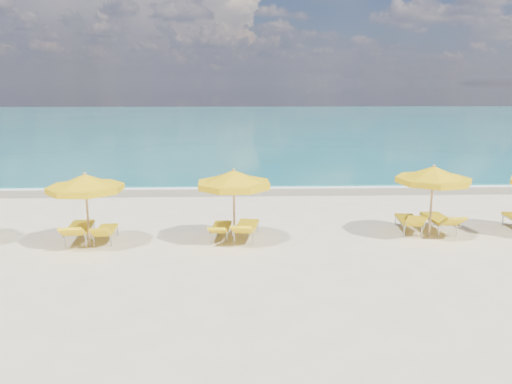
{
  "coord_description": "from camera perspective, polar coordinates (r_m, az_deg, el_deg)",
  "views": [
    {
      "loc": [
        -0.56,
        -14.5,
        4.69
      ],
      "look_at": [
        0.0,
        1.5,
        1.2
      ],
      "focal_mm": 35.0,
      "sensor_mm": 36.0,
      "label": 1
    }
  ],
  "objects": [
    {
      "name": "ground_plane",
      "position": [
        15.24,
        0.2,
        -5.61
      ],
      "size": [
        120.0,
        120.0,
        0.0
      ],
      "primitive_type": "plane",
      "color": "beige"
    },
    {
      "name": "ocean",
      "position": [
        62.67,
        -1.52,
        8.0
      ],
      "size": [
        120.0,
        80.0,
        0.3
      ],
      "primitive_type": "cube",
      "color": "#126265",
      "rests_on": "ground"
    },
    {
      "name": "wet_sand_band",
      "position": [
        22.4,
        -0.53,
        0.21
      ],
      "size": [
        120.0,
        2.6,
        0.01
      ],
      "primitive_type": "cube",
      "color": "tan",
      "rests_on": "ground"
    },
    {
      "name": "foam_line",
      "position": [
        23.18,
        -0.58,
        0.62
      ],
      "size": [
        120.0,
        1.2,
        0.03
      ],
      "primitive_type": "cube",
      "color": "white",
      "rests_on": "ground"
    },
    {
      "name": "whitecap_near",
      "position": [
        32.3,
        -11.71,
        3.69
      ],
      "size": [
        14.0,
        0.36,
        0.05
      ],
      "primitive_type": "cube",
      "color": "white",
      "rests_on": "ground"
    },
    {
      "name": "whitecap_far",
      "position": [
        39.71,
        10.49,
        5.31
      ],
      "size": [
        18.0,
        0.3,
        0.05
      ],
      "primitive_type": "cube",
      "color": "white",
      "rests_on": "ground"
    },
    {
      "name": "umbrella_2",
      "position": [
        15.07,
        -18.93,
        0.93
      ],
      "size": [
        2.8,
        2.8,
        2.22
      ],
      "rotation": [
        0.0,
        0.0,
        0.34
      ],
      "color": "tan",
      "rests_on": "ground"
    },
    {
      "name": "umbrella_3",
      "position": [
        14.63,
        -2.56,
        1.43
      ],
      "size": [
        2.87,
        2.87,
        2.27
      ],
      "rotation": [
        0.0,
        0.0,
        -0.35
      ],
      "color": "tan",
      "rests_on": "ground"
    },
    {
      "name": "umbrella_4",
      "position": [
        16.09,
        19.61,
        1.8
      ],
      "size": [
        2.63,
        2.63,
        2.29
      ],
      "rotation": [
        0.0,
        0.0,
        -0.18
      ],
      "color": "tan",
      "rests_on": "ground"
    },
    {
      "name": "lounger_2_left",
      "position": [
        16.03,
        -19.52,
        -4.53
      ],
      "size": [
        0.88,
        2.12,
        0.82
      ],
      "rotation": [
        0.0,
        0.0,
        0.11
      ],
      "color": "#A5A8AD",
      "rests_on": "ground"
    },
    {
      "name": "lounger_2_right",
      "position": [
        15.81,
        -16.78,
        -4.73
      ],
      "size": [
        0.63,
        1.68,
        0.71
      ],
      "rotation": [
        0.0,
        0.0,
        0.05
      ],
      "color": "#A5A8AD",
      "rests_on": "ground"
    },
    {
      "name": "lounger_3_left",
      "position": [
        15.51,
        -4.03,
        -4.56
      ],
      "size": [
        0.7,
        1.73,
        0.65
      ],
      "rotation": [
        0.0,
        0.0,
        -0.09
      ],
      "color": "#A5A8AD",
      "rests_on": "ground"
    },
    {
      "name": "lounger_3_right",
      "position": [
        15.38,
        -1.11,
        -4.56
      ],
      "size": [
        0.93,
        2.01,
        0.76
      ],
      "rotation": [
        0.0,
        0.0,
        -0.16
      ],
      "color": "#A5A8AD",
      "rests_on": "ground"
    },
    {
      "name": "lounger_4_left",
      "position": [
        16.84,
        17.03,
        -3.63
      ],
      "size": [
        0.75,
        1.84,
        0.83
      ],
      "rotation": [
        0.0,
        0.0,
        -0.08
      ],
      "color": "#A5A8AD",
      "rests_on": "ground"
    },
    {
      "name": "lounger_4_right",
      "position": [
        17.19,
        20.18,
        -3.47
      ],
      "size": [
        0.78,
        2.05,
        0.82
      ],
      "rotation": [
        0.0,
        0.0,
        0.06
      ],
      "color": "#A5A8AD",
      "rests_on": "ground"
    }
  ]
}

